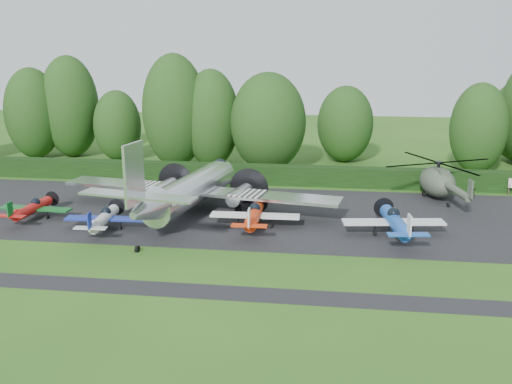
# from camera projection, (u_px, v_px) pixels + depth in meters

# --- Properties ---
(ground) EXTENTS (160.00, 160.00, 0.00)m
(ground) POSITION_uv_depth(u_px,v_px,m) (183.00, 254.00, 39.92)
(ground) COLOR #265217
(ground) RESTS_ON ground
(apron) EXTENTS (70.00, 18.00, 0.01)m
(apron) POSITION_uv_depth(u_px,v_px,m) (213.00, 213.00, 49.50)
(apron) COLOR black
(apron) RESTS_ON ground
(taxiway_verge) EXTENTS (70.00, 2.00, 0.00)m
(taxiway_verge) POSITION_uv_depth(u_px,v_px,m) (158.00, 289.00, 34.17)
(taxiway_verge) COLOR black
(taxiway_verge) RESTS_ON ground
(hedgerow) EXTENTS (90.00, 1.60, 2.00)m
(hedgerow) POSITION_uv_depth(u_px,v_px,m) (234.00, 183.00, 60.04)
(hedgerow) COLOR black
(hedgerow) RESTS_ON ground
(transport_plane) EXTENTS (25.14, 19.28, 8.06)m
(transport_plane) POSITION_uv_depth(u_px,v_px,m) (191.00, 190.00, 48.14)
(transport_plane) COLOR silver
(transport_plane) RESTS_ON ground
(light_plane_red) EXTENTS (6.18, 6.49, 2.37)m
(light_plane_red) POSITION_uv_depth(u_px,v_px,m) (33.00, 208.00, 47.37)
(light_plane_red) COLOR #B01310
(light_plane_red) RESTS_ON ground
(light_plane_white) EXTENTS (6.41, 6.74, 2.46)m
(light_plane_white) POSITION_uv_depth(u_px,v_px,m) (104.00, 218.00, 44.50)
(light_plane_white) COLOR silver
(light_plane_white) RESTS_ON ground
(light_plane_orange) EXTENTS (7.11, 7.48, 2.73)m
(light_plane_orange) POSITION_uv_depth(u_px,v_px,m) (254.00, 215.00, 44.92)
(light_plane_orange) COLOR red
(light_plane_orange) RESTS_ON ground
(light_plane_blue) EXTENTS (7.74, 8.14, 2.98)m
(light_plane_blue) POSITION_uv_depth(u_px,v_px,m) (395.00, 222.00, 42.93)
(light_plane_blue) COLOR #1B4BA4
(light_plane_blue) RESTS_ON ground
(helicopter) EXTENTS (11.12, 13.02, 3.58)m
(helicopter) POSITION_uv_depth(u_px,v_px,m) (438.00, 179.00, 53.33)
(helicopter) COLOR #353E2F
(helicopter) RESTS_ON ground
(tree_0) EXTENTS (6.54, 6.54, 11.46)m
(tree_0) POSITION_uv_depth(u_px,v_px,m) (211.00, 119.00, 66.23)
(tree_0) COLOR black
(tree_0) RESTS_ON ground
(tree_2) EXTENTS (7.25, 7.25, 12.83)m
(tree_2) POSITION_uv_depth(u_px,v_px,m) (70.00, 107.00, 72.33)
(tree_2) COLOR black
(tree_2) RESTS_ON ground
(tree_5) EXTENTS (8.54, 8.54, 11.21)m
(tree_5) POSITION_uv_depth(u_px,v_px,m) (268.00, 122.00, 64.19)
(tree_5) COLOR black
(tree_5) RESTS_ON ground
(tree_6) EXTENTS (6.80, 6.80, 9.31)m
(tree_6) POSITION_uv_depth(u_px,v_px,m) (345.00, 124.00, 69.63)
(tree_6) COLOR black
(tree_6) RESTS_ON ground
(tree_7) EXTENTS (5.82, 5.82, 8.72)m
(tree_7) POSITION_uv_depth(u_px,v_px,m) (117.00, 126.00, 70.40)
(tree_7) COLOR black
(tree_7) RESTS_ON ground
(tree_8) EXTENTS (7.47, 7.47, 13.21)m
(tree_8) POSITION_uv_depth(u_px,v_px,m) (175.00, 111.00, 66.23)
(tree_8) COLOR black
(tree_8) RESTS_ON ground
(tree_9) EXTENTS (6.29, 6.29, 10.12)m
(tree_9) POSITION_uv_depth(u_px,v_px,m) (479.00, 128.00, 63.56)
(tree_9) COLOR black
(tree_9) RESTS_ON ground
(tree_11) EXTENTS (6.88, 6.88, 11.40)m
(tree_11) POSITION_uv_depth(u_px,v_px,m) (33.00, 113.00, 71.50)
(tree_11) COLOR black
(tree_11) RESTS_ON ground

